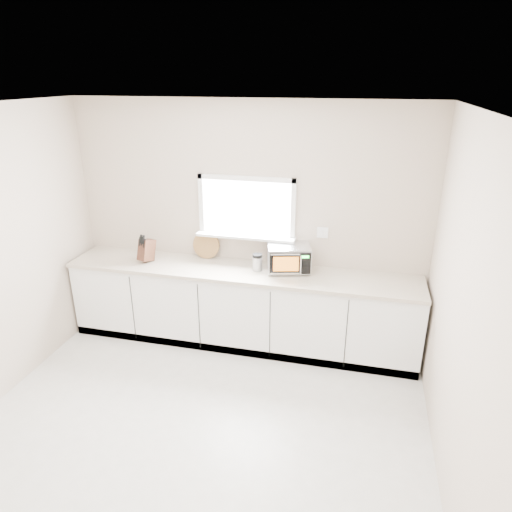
% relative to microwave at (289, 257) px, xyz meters
% --- Properties ---
extents(ground, '(4.00, 4.00, 0.00)m').
position_rel_microwave_xyz_m(ground, '(-0.52, -1.80, -1.07)').
color(ground, beige).
rests_on(ground, ground).
extents(back_wall, '(4.00, 0.17, 2.70)m').
position_rel_microwave_xyz_m(back_wall, '(-0.52, 0.20, 0.29)').
color(back_wall, '#C0AD98').
rests_on(back_wall, ground).
extents(cabinets, '(3.92, 0.60, 0.88)m').
position_rel_microwave_xyz_m(cabinets, '(-0.52, -0.10, -0.63)').
color(cabinets, white).
rests_on(cabinets, ground).
extents(countertop, '(3.92, 0.64, 0.04)m').
position_rel_microwave_xyz_m(countertop, '(-0.52, -0.11, -0.17)').
color(countertop, '#C1B29F').
rests_on(countertop, cabinets).
extents(microwave, '(0.52, 0.46, 0.29)m').
position_rel_microwave_xyz_m(microwave, '(0.00, 0.00, 0.00)').
color(microwave, black).
rests_on(microwave, countertop).
extents(knife_block, '(0.17, 0.26, 0.34)m').
position_rel_microwave_xyz_m(knife_block, '(-1.62, -0.13, -0.01)').
color(knife_block, '#4B2B1B').
rests_on(knife_block, countertop).
extents(cutting_board, '(0.32, 0.08, 0.32)m').
position_rel_microwave_xyz_m(cutting_board, '(-1.00, 0.14, 0.01)').
color(cutting_board, olive).
rests_on(cutting_board, countertop).
extents(coffee_grinder, '(0.12, 0.12, 0.19)m').
position_rel_microwave_xyz_m(coffee_grinder, '(-0.33, -0.07, -0.06)').
color(coffee_grinder, '#AFB1B6').
rests_on(coffee_grinder, countertop).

